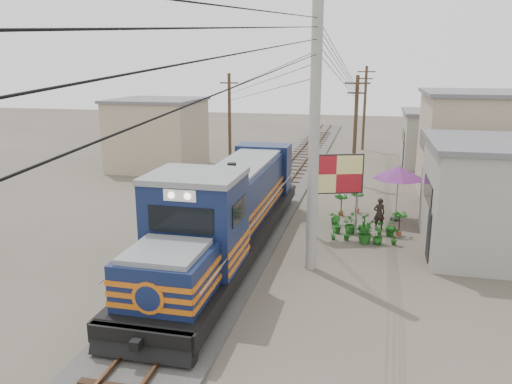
% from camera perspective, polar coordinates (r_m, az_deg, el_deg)
% --- Properties ---
extents(ground, '(120.00, 120.00, 0.00)m').
position_cam_1_polar(ground, '(20.74, -3.32, -7.29)').
color(ground, '#473F35').
rests_on(ground, ground).
extents(ballast, '(3.60, 70.00, 0.16)m').
position_cam_1_polar(ballast, '(29.97, 2.04, -0.24)').
color(ballast, '#595651').
rests_on(ballast, ground).
extents(track, '(1.15, 70.00, 0.12)m').
position_cam_1_polar(track, '(29.93, 2.04, 0.09)').
color(track, '#51331E').
rests_on(track, ground).
extents(locomotive, '(3.04, 16.56, 4.10)m').
position_cam_1_polar(locomotive, '(20.38, -3.19, -2.39)').
color(locomotive, black).
rests_on(locomotive, ground).
extents(utility_pole_main, '(0.40, 0.40, 10.00)m').
position_cam_1_polar(utility_pole_main, '(18.28, 6.65, 5.94)').
color(utility_pole_main, '#9E9B93').
rests_on(utility_pole_main, ground).
extents(wooden_pole_mid, '(1.60, 0.24, 7.00)m').
position_cam_1_polar(wooden_pole_mid, '(32.73, 11.28, 7.15)').
color(wooden_pole_mid, '#4C3826').
rests_on(wooden_pole_mid, ground).
extents(wooden_pole_far, '(1.60, 0.24, 7.50)m').
position_cam_1_polar(wooden_pole_far, '(46.63, 12.31, 9.51)').
color(wooden_pole_far, '#4C3826').
rests_on(wooden_pole_far, ground).
extents(wooden_pole_left, '(1.60, 0.24, 7.00)m').
position_cam_1_polar(wooden_pole_left, '(38.16, -3.04, 8.41)').
color(wooden_pole_left, '#4C3826').
rests_on(wooden_pole_left, ground).
extents(power_lines, '(9.65, 19.00, 3.30)m').
position_cam_1_polar(power_lines, '(27.55, 1.26, 14.21)').
color(power_lines, black).
rests_on(power_lines, ground).
extents(shophouse_mid, '(8.40, 7.35, 6.20)m').
position_cam_1_polar(shophouse_mid, '(31.59, 25.78, 4.70)').
color(shophouse_mid, tan).
rests_on(shophouse_mid, ground).
extents(shophouse_back, '(6.30, 6.30, 4.20)m').
position_cam_1_polar(shophouse_back, '(41.22, 20.69, 5.76)').
color(shophouse_back, gray).
rests_on(shophouse_back, ground).
extents(shophouse_left, '(6.30, 6.30, 5.20)m').
position_cam_1_polar(shophouse_left, '(38.13, -11.15, 6.54)').
color(shophouse_left, tan).
rests_on(shophouse_left, ground).
extents(billboard, '(2.38, 0.89, 3.81)m').
position_cam_1_polar(billboard, '(22.50, 9.14, 1.80)').
color(billboard, '#99999E').
rests_on(billboard, ground).
extents(market_umbrella, '(2.87, 2.87, 2.78)m').
position_cam_1_polar(market_umbrella, '(25.67, 16.00, 2.14)').
color(market_umbrella, black).
rests_on(market_umbrella, ground).
extents(vendor, '(0.64, 0.51, 1.54)m').
position_cam_1_polar(vendor, '(24.42, 13.89, -2.41)').
color(vendor, black).
rests_on(vendor, ground).
extents(plant_nursery, '(3.37, 3.25, 1.00)m').
position_cam_1_polar(plant_nursery, '(23.29, 11.86, -3.95)').
color(plant_nursery, '#1C5B1A').
rests_on(plant_nursery, ground).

